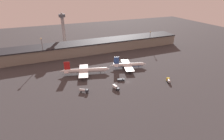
% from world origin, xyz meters
% --- Properties ---
extents(ground, '(600.00, 600.00, 0.00)m').
position_xyz_m(ground, '(0.00, 0.00, 0.00)').
color(ground, '#383538').
extents(terminal_building, '(234.58, 27.42, 14.21)m').
position_xyz_m(terminal_building, '(0.00, 91.10, 7.15)').
color(terminal_building, gray).
rests_on(terminal_building, ground).
extents(airplane_0, '(48.74, 31.84, 13.69)m').
position_xyz_m(airplane_0, '(-31.41, 31.01, 3.55)').
color(airplane_0, silver).
rests_on(airplane_0, ground).
extents(airplane_1, '(38.62, 32.37, 13.18)m').
position_xyz_m(airplane_1, '(14.31, 27.15, 3.41)').
color(airplane_1, white).
rests_on(airplane_1, ground).
extents(service_vehicle_0, '(3.76, 8.04, 3.11)m').
position_xyz_m(service_vehicle_0, '(-14.87, -7.08, 1.77)').
color(service_vehicle_0, '#282D38').
rests_on(service_vehicle_0, ground).
extents(service_vehicle_1, '(4.52, 6.26, 3.35)m').
position_xyz_m(service_vehicle_1, '(33.92, -14.36, 1.85)').
color(service_vehicle_1, gold).
rests_on(service_vehicle_1, ground).
extents(service_vehicle_2, '(7.43, 6.05, 2.95)m').
position_xyz_m(service_vehicle_2, '(-40.88, -1.71, 1.76)').
color(service_vehicle_2, '#282D38').
rests_on(service_vehicle_2, ground).
extents(service_vehicle_3, '(7.05, 4.40, 2.50)m').
position_xyz_m(service_vehicle_3, '(-4.53, 4.64, 1.17)').
color(service_vehicle_3, '#282D38').
rests_on(service_vehicle_3, ground).
extents(lamp_post_0, '(1.80, 1.80, 28.06)m').
position_xyz_m(lamp_post_0, '(-66.81, 78.91, 17.58)').
color(lamp_post_0, slate).
rests_on(lamp_post_0, ground).
extents(lamp_post_1, '(1.80, 1.80, 22.92)m').
position_xyz_m(lamp_post_1, '(74.26, 78.91, 14.75)').
color(lamp_post_1, slate).
rests_on(lamp_post_1, ground).
extents(control_tower, '(9.00, 9.00, 47.17)m').
position_xyz_m(control_tower, '(-35.24, 134.42, 27.23)').
color(control_tower, '#99999E').
rests_on(control_tower, ground).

